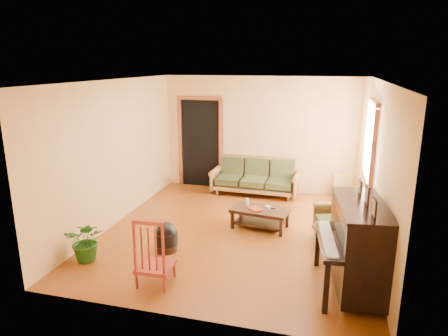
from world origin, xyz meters
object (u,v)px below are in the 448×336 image
(potted_plant, at_px, (87,241))
(piano, at_px, (358,248))
(red_chair, at_px, (155,250))
(coffee_table, at_px, (260,218))
(footstool, at_px, (166,240))
(armchair, at_px, (341,219))
(sofa, at_px, (255,177))
(ceramic_crock, at_px, (340,195))

(potted_plant, bearing_deg, piano, 2.85)
(piano, height_order, red_chair, piano)
(coffee_table, bearing_deg, footstool, -135.43)
(coffee_table, xyz_separation_m, armchair, (1.38, -0.32, 0.26))
(red_chair, bearing_deg, sofa, 78.75)
(red_chair, height_order, ceramic_crock, red_chair)
(piano, bearing_deg, armchair, 90.40)
(coffee_table, xyz_separation_m, footstool, (-1.28, -1.26, -0.01))
(red_chair, distance_m, potted_plant, 1.30)
(coffee_table, height_order, potted_plant, potted_plant)
(sofa, height_order, coffee_table, sofa)
(ceramic_crock, bearing_deg, footstool, -130.67)
(armchair, bearing_deg, sofa, 111.26)
(potted_plant, bearing_deg, ceramic_crock, 45.21)
(footstool, bearing_deg, sofa, 74.95)
(piano, bearing_deg, potted_plant, 175.97)
(coffee_table, distance_m, armchair, 1.43)
(armchair, bearing_deg, potted_plant, -176.14)
(armchair, bearing_deg, red_chair, -161.22)
(footstool, bearing_deg, ceramic_crock, 49.33)
(coffee_table, relative_size, footstool, 2.69)
(piano, relative_size, red_chair, 1.40)
(coffee_table, xyz_separation_m, ceramic_crock, (1.42, 1.88, -0.06))
(armchair, distance_m, footstool, 2.83)
(red_chair, bearing_deg, footstool, 101.64)
(ceramic_crock, relative_size, potted_plant, 0.39)
(piano, distance_m, potted_plant, 3.85)
(coffee_table, distance_m, ceramic_crock, 2.35)
(sofa, distance_m, armchair, 2.82)
(sofa, height_order, piano, piano)
(sofa, relative_size, footstool, 5.17)
(coffee_table, bearing_deg, red_chair, -115.47)
(coffee_table, relative_size, armchair, 1.14)
(coffee_table, relative_size, ceramic_crock, 4.08)
(piano, relative_size, ceramic_crock, 5.51)
(red_chair, bearing_deg, coffee_table, 61.69)
(armchair, height_order, piano, piano)
(sofa, bearing_deg, piano, -58.79)
(armchair, bearing_deg, piano, -101.65)
(piano, xyz_separation_m, footstool, (-2.83, 0.41, -0.42))
(ceramic_crock, bearing_deg, coffee_table, -127.05)
(red_chair, bearing_deg, armchair, 34.86)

